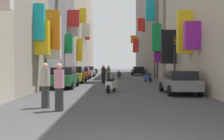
% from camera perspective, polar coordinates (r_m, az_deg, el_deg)
% --- Properties ---
extents(ground_plane, '(140.00, 140.00, 0.00)m').
position_cam_1_polar(ground_plane, '(35.92, 0.60, -1.62)').
color(ground_plane, '#424244').
extents(building_left_mid_c, '(7.12, 31.51, 17.67)m').
position_cam_1_polar(building_left_mid_c, '(51.22, -8.54, 9.10)').
color(building_left_mid_c, '#BCB29E').
rests_on(building_left_mid_c, ground).
extents(building_right_far, '(7.40, 31.97, 16.94)m').
position_cam_1_polar(building_right_far, '(50.99, 9.68, 8.72)').
color(building_right_far, slate).
rests_on(building_right_far, ground).
extents(parked_car_silver, '(1.87, 4.06, 1.45)m').
position_cam_1_polar(parked_car_silver, '(40.09, -4.84, -0.25)').
color(parked_car_silver, '#B7B7BC').
rests_on(parked_car_silver, ground).
extents(parked_car_grey, '(1.86, 4.14, 1.36)m').
position_cam_1_polar(parked_car_grey, '(17.02, 13.61, -2.30)').
color(parked_car_grey, slate).
rests_on(parked_car_grey, ground).
extents(parked_car_yellow, '(1.92, 4.45, 1.54)m').
position_cam_1_polar(parked_car_yellow, '(26.69, -7.59, -0.88)').
color(parked_car_yellow, gold).
rests_on(parked_car_yellow, ground).
extents(parked_car_black, '(2.01, 4.34, 1.39)m').
position_cam_1_polar(parked_car_black, '(44.28, 5.33, -0.15)').
color(parked_car_black, black).
rests_on(parked_car_black, ground).
extents(parked_car_green, '(1.89, 4.36, 1.52)m').
position_cam_1_polar(parked_car_green, '(20.97, -9.86, -1.44)').
color(parked_car_green, '#236638').
rests_on(parked_car_green, ground).
extents(parked_car_red, '(2.02, 4.00, 1.37)m').
position_cam_1_polar(parked_car_red, '(33.00, -6.22, -0.61)').
color(parked_car_red, '#B21E1E').
rests_on(parked_car_red, ground).
extents(scooter_green, '(0.84, 1.78, 1.13)m').
position_cam_1_polar(scooter_green, '(53.71, -3.35, -0.21)').
color(scooter_green, '#287F3D').
rests_on(scooter_green, ground).
extents(scooter_white, '(0.72, 1.79, 1.13)m').
position_cam_1_polar(scooter_white, '(17.49, -0.17, -3.03)').
color(scooter_white, silver).
rests_on(scooter_white, ground).
extents(scooter_blue, '(0.68, 1.87, 1.13)m').
position_cam_1_polar(scooter_blue, '(27.91, 7.32, -1.48)').
color(scooter_blue, '#2D4CAD').
rests_on(scooter_blue, ground).
extents(scooter_black, '(0.46, 1.97, 1.13)m').
position_cam_1_polar(scooter_black, '(35.03, 1.46, -0.94)').
color(scooter_black, black).
rests_on(scooter_black, ground).
extents(scooter_silver, '(0.51, 1.80, 1.13)m').
position_cam_1_polar(scooter_silver, '(36.82, -1.66, -0.84)').
color(scooter_silver, '#ADADB2').
rests_on(scooter_silver, ground).
extents(scooter_red, '(0.77, 1.84, 1.13)m').
position_cam_1_polar(scooter_red, '(53.70, -1.13, -0.21)').
color(scooter_red, red).
rests_on(scooter_red, ground).
extents(pedestrian_crossing, '(0.45, 0.45, 1.63)m').
position_cam_1_polar(pedestrian_crossing, '(30.88, -0.70, -0.57)').
color(pedestrian_crossing, '#2D2D2D').
rests_on(pedestrian_crossing, ground).
extents(pedestrian_near_left, '(0.51, 0.51, 1.78)m').
position_cam_1_polar(pedestrian_near_left, '(10.59, -10.73, -3.45)').
color(pedestrian_near_left, '#2F2F2F').
rests_on(pedestrian_near_left, ground).
extents(pedestrian_near_right, '(0.49, 0.49, 1.80)m').
position_cam_1_polar(pedestrian_near_right, '(11.49, -13.43, -3.05)').
color(pedestrian_near_right, '#363636').
rests_on(pedestrian_near_right, ground).
extents(pedestrian_mid_street, '(0.53, 0.53, 1.55)m').
position_cam_1_polar(pedestrian_mid_street, '(32.07, -1.84, -0.58)').
color(pedestrian_mid_street, '#343434').
rests_on(pedestrian_mid_street, ground).
extents(pedestrian_far_away, '(0.53, 0.53, 1.67)m').
position_cam_1_polar(pedestrian_far_away, '(25.69, -1.76, -0.87)').
color(pedestrian_far_away, black).
rests_on(pedestrian_far_away, ground).
extents(traffic_light_near_corner, '(0.26, 0.34, 3.95)m').
position_cam_1_polar(traffic_light_near_corner, '(22.11, 12.66, 3.64)').
color(traffic_light_near_corner, '#2D2D2D').
rests_on(traffic_light_near_corner, ground).
extents(traffic_light_far_corner, '(0.26, 0.34, 4.35)m').
position_cam_1_polar(traffic_light_far_corner, '(33.29, 8.64, 3.23)').
color(traffic_light_far_corner, '#2D2D2D').
rests_on(traffic_light_far_corner, ground).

